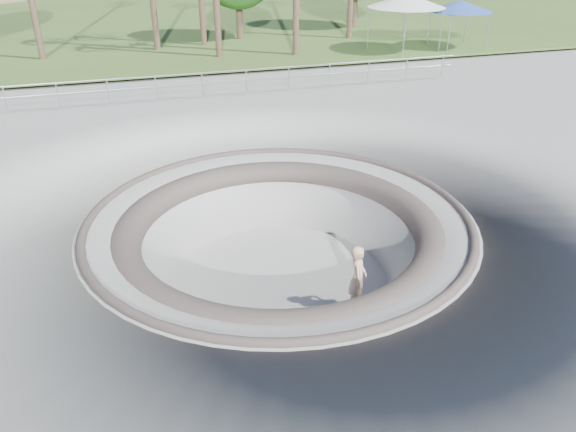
% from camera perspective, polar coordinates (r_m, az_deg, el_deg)
% --- Properties ---
extents(ground, '(180.00, 180.00, 0.00)m').
position_cam_1_polar(ground, '(14.85, -0.97, -0.24)').
color(ground, gray).
rests_on(ground, ground).
extents(skate_bowl, '(14.00, 14.00, 4.10)m').
position_cam_1_polar(skate_bowl, '(15.78, -0.92, -6.13)').
color(skate_bowl, gray).
rests_on(skate_bowl, ground).
extents(grass_strip, '(180.00, 36.00, 0.12)m').
position_cam_1_polar(grass_strip, '(47.26, -13.26, 18.64)').
color(grass_strip, '#3C5221').
rests_on(grass_strip, ground).
extents(distant_hills, '(103.20, 45.00, 28.60)m').
position_cam_1_polar(distant_hills, '(71.57, -11.29, 15.73)').
color(distant_hills, brown).
rests_on(distant_hills, ground).
extents(safety_railing, '(25.00, 0.06, 1.03)m').
position_cam_1_polar(safety_railing, '(25.67, -8.71, 13.14)').
color(safety_railing, '#989BA0').
rests_on(safety_railing, ground).
extents(skateboard, '(0.82, 0.32, 0.08)m').
position_cam_1_polar(skateboard, '(14.69, 6.90, -9.26)').
color(skateboard, brown).
rests_on(skateboard, ground).
extents(skater, '(0.67, 0.78, 1.80)m').
position_cam_1_polar(skater, '(14.17, 7.11, -6.29)').
color(skater, tan).
rests_on(skater, skateboard).
extents(canopy_white, '(5.99, 5.99, 3.17)m').
position_cam_1_polar(canopy_white, '(35.04, 11.98, 20.61)').
color(canopy_white, '#989BA0').
rests_on(canopy_white, ground).
extents(canopy_blue, '(5.32, 5.32, 2.69)m').
position_cam_1_polar(canopy_blue, '(36.94, 17.16, 19.70)').
color(canopy_blue, '#989BA0').
rests_on(canopy_blue, ground).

